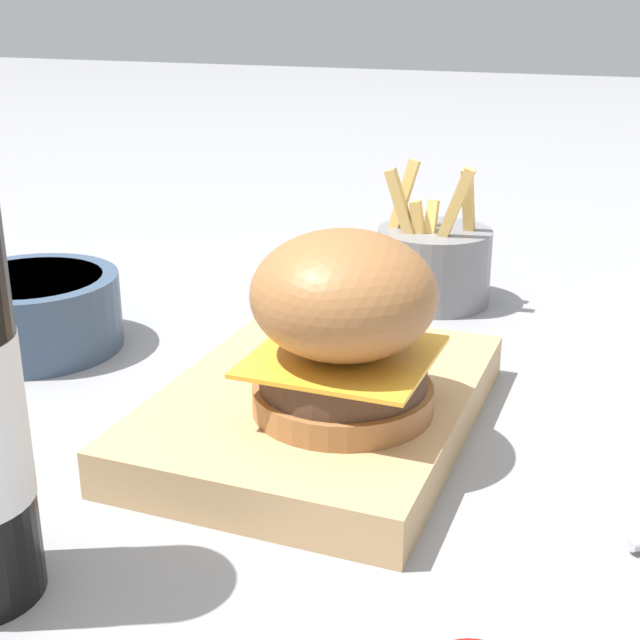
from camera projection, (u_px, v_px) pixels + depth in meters
ground_plane at (319, 464)px, 0.59m from camera, size 6.00×6.00×0.00m
serving_board at (320, 407)px, 0.63m from camera, size 0.28×0.20×0.03m
burger at (343, 323)px, 0.57m from camera, size 0.12×0.12×0.12m
fries_basket at (433, 263)px, 0.88m from camera, size 0.11×0.11×0.14m
side_bowl at (34, 311)px, 0.77m from camera, size 0.15×0.15×0.06m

